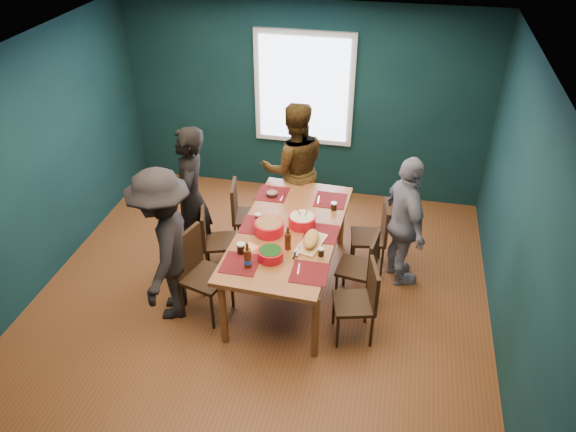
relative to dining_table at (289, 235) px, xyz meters
name	(u,v)px	position (x,y,z in m)	size (l,w,h in m)	color
room	(264,180)	(-0.27, 0.03, 0.64)	(5.01, 5.01, 2.71)	brown
dining_table	(289,235)	(0.00, 0.00, 0.00)	(1.15, 2.16, 0.80)	brown
chair_left_far	(243,211)	(-0.73, 0.69, -0.21)	(0.47, 0.47, 0.89)	#301E10
chair_left_mid	(213,236)	(-0.93, 0.12, -0.24)	(0.48, 0.48, 0.84)	#301E10
chair_left_near	(198,267)	(-0.86, -0.56, -0.15)	(0.55, 0.55, 0.99)	#301E10
chair_right_far	(376,232)	(0.91, 0.59, -0.22)	(0.45, 0.45, 0.87)	#301E10
chair_right_mid	(364,264)	(0.83, -0.04, -0.22)	(0.44, 0.44, 0.86)	#301E10
chair_right_near	(363,297)	(0.87, -0.59, -0.21)	(0.49, 0.49, 0.88)	#301E10
person_far_left	(191,199)	(-1.20, 0.24, 0.16)	(0.64, 0.42, 1.77)	black
person_back	(294,168)	(-0.20, 1.24, 0.15)	(0.85, 0.66, 1.75)	black
person_right	(405,222)	(1.22, 0.42, 0.06)	(0.92, 0.38, 1.58)	white
person_near_left	(164,246)	(-1.16, -0.64, 0.13)	(1.11, 0.64, 1.72)	black
bowl_salad	(269,227)	(-0.20, -0.10, 0.15)	(0.32, 0.32, 0.13)	red
bowl_dumpling	(302,220)	(0.12, 0.11, 0.14)	(0.30, 0.30, 0.28)	red
bowl_herbs	(271,254)	(-0.07, -0.55, 0.14)	(0.26, 0.26, 0.11)	red
cutting_board	(311,240)	(0.28, -0.22, 0.13)	(0.31, 0.55, 0.12)	#DAB175
small_bowl	(272,194)	(-0.34, 0.64, 0.11)	(0.13, 0.13, 0.06)	black
beer_bottle_a	(248,258)	(-0.26, -0.72, 0.18)	(0.08, 0.08, 0.29)	#441D0C
beer_bottle_b	(288,240)	(0.06, -0.34, 0.18)	(0.07, 0.07, 0.26)	#441D0C
cola_glass_a	(241,248)	(-0.39, -0.51, 0.14)	(0.08, 0.08, 0.12)	black
cola_glass_b	(321,252)	(0.41, -0.39, 0.12)	(0.06, 0.06, 0.09)	black
cola_glass_c	(334,206)	(0.41, 0.49, 0.13)	(0.07, 0.07, 0.09)	black
cola_glass_d	(258,217)	(-0.36, 0.08, 0.13)	(0.07, 0.07, 0.10)	black
napkin_a	(320,232)	(0.34, 0.02, 0.08)	(0.14, 0.14, 0.00)	#FD916A
napkin_b	(249,247)	(-0.33, -0.41, 0.08)	(0.14, 0.14, 0.00)	#FD916A
napkin_c	(307,271)	(0.31, -0.67, 0.08)	(0.16, 0.16, 0.00)	#FD916A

